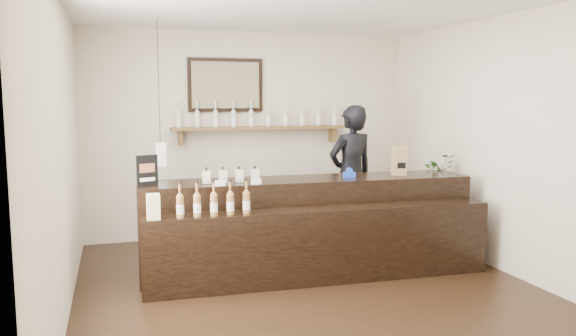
{
  "coord_description": "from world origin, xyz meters",
  "views": [
    {
      "loc": [
        -1.81,
        -5.1,
        1.91
      ],
      "look_at": [
        -0.01,
        0.7,
        1.15
      ],
      "focal_mm": 35.0,
      "sensor_mm": 36.0,
      "label": 1
    }
  ],
  "objects": [
    {
      "name": "shopkeeper",
      "position": [
        1.11,
        1.55,
        1.03
      ],
      "size": [
        0.84,
        0.65,
        2.05
      ],
      "primitive_type": "imported",
      "rotation": [
        0.0,
        0.0,
        3.37
      ],
      "color": "black",
      "rests_on": "ground"
    },
    {
      "name": "counter",
      "position": [
        0.21,
        0.57,
        0.48
      ],
      "size": [
        3.69,
        1.12,
        1.19
      ],
      "color": "black",
      "rests_on": "ground"
    },
    {
      "name": "tape_dispenser",
      "position": [
        0.68,
        0.62,
        1.07
      ],
      "size": [
        0.14,
        0.07,
        0.11
      ],
      "color": "blue",
      "rests_on": "counter"
    },
    {
      "name": "ground",
      "position": [
        0.0,
        0.0,
        0.0
      ],
      "size": [
        5.0,
        5.0,
        0.0
      ],
      "primitive_type": "plane",
      "color": "black",
      "rests_on": "ground"
    },
    {
      "name": "paper_bag",
      "position": [
        1.3,
        0.63,
        1.19
      ],
      "size": [
        0.17,
        0.14,
        0.34
      ],
      "color": "#9E804C",
      "rests_on": "counter"
    },
    {
      "name": "promo_sign",
      "position": [
        -1.51,
        0.68,
        1.18
      ],
      "size": [
        0.22,
        0.1,
        0.31
      ],
      "color": "black",
      "rests_on": "counter"
    },
    {
      "name": "potted_plant",
      "position": [
        2.0,
        0.92,
        1.01
      ],
      "size": [
        0.41,
        0.36,
        0.43
      ],
      "primitive_type": "imported",
      "rotation": [
        0.0,
        0.0,
        0.05
      ],
      "color": "#336126",
      "rests_on": "side_cabinet"
    },
    {
      "name": "side_cabinet",
      "position": [
        2.0,
        0.92,
        0.4
      ],
      "size": [
        0.43,
        0.57,
        0.79
      ],
      "color": "brown",
      "rests_on": "ground"
    },
    {
      "name": "back_wall_decor",
      "position": [
        -0.16,
        2.37,
        1.76
      ],
      "size": [
        2.66,
        0.96,
        1.69
      ],
      "color": "brown",
      "rests_on": "ground"
    },
    {
      "name": "room_shell",
      "position": [
        0.0,
        0.0,
        1.7
      ],
      "size": [
        5.0,
        5.0,
        5.0
      ],
      "color": "beige",
      "rests_on": "ground"
    }
  ]
}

